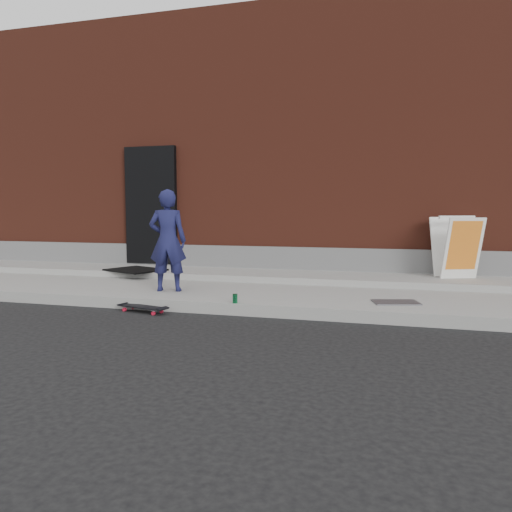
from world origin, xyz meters
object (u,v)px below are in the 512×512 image
(child, at_px, (168,241))
(pizza_sign, at_px, (457,247))
(soda_can, at_px, (235,299))
(skateboard, at_px, (143,307))

(child, height_order, pizza_sign, child)
(pizza_sign, bearing_deg, soda_can, -138.42)
(child, relative_size, soda_can, 12.54)
(child, xyz_separation_m, skateboard, (0.03, -0.81, -0.81))
(skateboard, xyz_separation_m, pizza_sign, (4.03, 2.69, 0.67))
(child, xyz_separation_m, pizza_sign, (4.06, 1.87, -0.14))
(skateboard, relative_size, pizza_sign, 0.75)
(soda_can, bearing_deg, pizza_sign, 41.58)
(child, height_order, soda_can, child)
(skateboard, bearing_deg, soda_can, 8.09)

